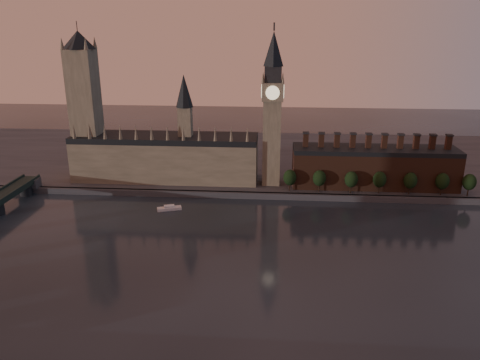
# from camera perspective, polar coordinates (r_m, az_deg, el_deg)

# --- Properties ---
(ground) EXTENTS (900.00, 900.00, 0.00)m
(ground) POSITION_cam_1_polar(r_m,az_deg,el_deg) (229.20, 0.89, -10.24)
(ground) COLOR black
(ground) RESTS_ON ground
(north_bank) EXTENTS (900.00, 182.00, 4.00)m
(north_bank) POSITION_cam_1_polar(r_m,az_deg,el_deg) (393.96, 2.41, 2.57)
(north_bank) COLOR #4B4B50
(north_bank) RESTS_ON ground
(palace_of_westminster) EXTENTS (130.00, 30.30, 74.00)m
(palace_of_westminster) POSITION_cam_1_polar(r_m,az_deg,el_deg) (336.33, -8.96, 3.02)
(palace_of_westminster) COLOR gray
(palace_of_westminster) RESTS_ON north_bank
(victoria_tower) EXTENTS (24.00, 24.00, 108.00)m
(victoria_tower) POSITION_cam_1_polar(r_m,az_deg,el_deg) (345.59, -18.40, 9.08)
(victoria_tower) COLOR gray
(victoria_tower) RESTS_ON north_bank
(big_ben) EXTENTS (15.00, 15.00, 107.00)m
(big_ben) POSITION_cam_1_polar(r_m,az_deg,el_deg) (315.14, 3.97, 8.72)
(big_ben) COLOR gray
(big_ben) RESTS_ON north_bank
(chimney_block) EXTENTS (110.00, 25.00, 37.00)m
(chimney_block) POSITION_cam_1_polar(r_m,az_deg,el_deg) (331.26, 16.01, 1.59)
(chimney_block) COLOR #502D1E
(chimney_block) RESTS_ON north_bank
(embankment_tree_0) EXTENTS (8.60, 8.60, 14.88)m
(embankment_tree_0) POSITION_cam_1_polar(r_m,az_deg,el_deg) (311.27, 6.09, 0.30)
(embankment_tree_0) COLOR black
(embankment_tree_0) RESTS_ON north_bank
(embankment_tree_1) EXTENTS (8.60, 8.60, 14.88)m
(embankment_tree_1) POSITION_cam_1_polar(r_m,az_deg,el_deg) (312.58, 9.65, 0.22)
(embankment_tree_1) COLOR black
(embankment_tree_1) RESTS_ON north_bank
(embankment_tree_2) EXTENTS (8.60, 8.60, 14.88)m
(embankment_tree_2) POSITION_cam_1_polar(r_m,az_deg,el_deg) (314.36, 13.40, 0.07)
(embankment_tree_2) COLOR black
(embankment_tree_2) RESTS_ON north_bank
(embankment_tree_3) EXTENTS (8.60, 8.60, 14.88)m
(embankment_tree_3) POSITION_cam_1_polar(r_m,az_deg,el_deg) (318.99, 16.66, 0.06)
(embankment_tree_3) COLOR black
(embankment_tree_3) RESTS_ON north_bank
(embankment_tree_4) EXTENTS (8.60, 8.60, 14.88)m
(embankment_tree_4) POSITION_cam_1_polar(r_m,az_deg,el_deg) (323.10, 20.06, -0.07)
(embankment_tree_4) COLOR black
(embankment_tree_4) RESTS_ON north_bank
(embankment_tree_5) EXTENTS (8.60, 8.60, 14.88)m
(embankment_tree_5) POSITION_cam_1_polar(r_m,az_deg,el_deg) (329.54, 23.45, -0.13)
(embankment_tree_5) COLOR black
(embankment_tree_5) RESTS_ON north_bank
(embankment_tree_6) EXTENTS (8.60, 8.60, 14.88)m
(embankment_tree_6) POSITION_cam_1_polar(r_m,az_deg,el_deg) (334.99, 26.17, -0.23)
(embankment_tree_6) COLOR black
(embankment_tree_6) RESTS_ON north_bank
(river_boat) EXTENTS (15.51, 8.70, 2.98)m
(river_boat) POSITION_cam_1_polar(r_m,az_deg,el_deg) (295.03, -8.61, -3.40)
(river_boat) COLOR white
(river_boat) RESTS_ON ground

